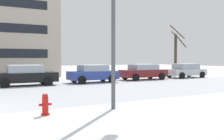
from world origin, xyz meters
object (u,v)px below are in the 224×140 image
(fire_hydrant, at_px, (45,104))
(street_lamp, at_px, (120,12))
(parked_car_maroon, at_px, (143,72))
(parked_car_black, at_px, (25,75))
(parked_car_silver, at_px, (186,70))
(parked_car_blue, at_px, (93,73))

(fire_hydrant, bearing_deg, street_lamp, -3.37)
(street_lamp, height_order, parked_car_maroon, street_lamp)
(parked_car_black, bearing_deg, parked_car_silver, 0.24)
(parked_car_black, bearing_deg, fire_hydrant, -98.78)
(street_lamp, bearing_deg, parked_car_maroon, 49.38)
(parked_car_black, relative_size, parked_car_blue, 1.11)
(street_lamp, bearing_deg, parked_car_silver, 36.48)
(fire_hydrant, height_order, parked_car_silver, parked_car_silver)
(fire_hydrant, height_order, parked_car_blue, parked_car_blue)
(parked_car_black, height_order, parked_car_blue, parked_car_black)
(parked_car_blue, height_order, parked_car_maroon, parked_car_blue)
(parked_car_silver, bearing_deg, parked_car_black, -179.76)
(street_lamp, bearing_deg, fire_hydrant, 176.63)
(parked_car_silver, bearing_deg, fire_hydrant, -148.74)
(street_lamp, height_order, parked_car_black, street_lamp)
(fire_hydrant, bearing_deg, parked_car_blue, 56.26)
(fire_hydrant, distance_m, parked_car_blue, 12.79)
(street_lamp, bearing_deg, parked_car_black, 96.74)
(parked_car_maroon, xyz_separation_m, parked_car_silver, (5.43, -0.06, -0.00))
(fire_hydrant, distance_m, street_lamp, 4.55)
(fire_hydrant, distance_m, parked_car_maroon, 16.65)
(parked_car_maroon, bearing_deg, street_lamp, -130.62)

